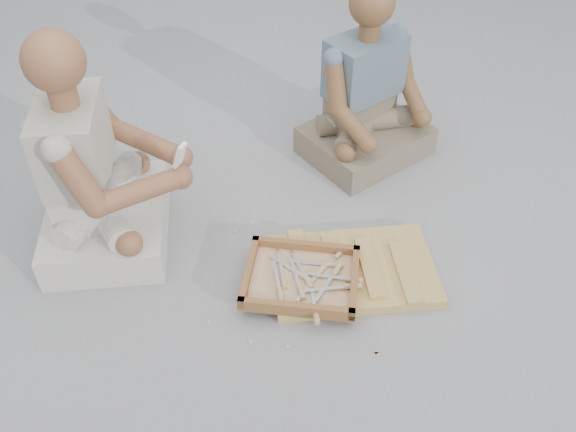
% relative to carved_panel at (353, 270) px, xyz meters
% --- Properties ---
extents(ground, '(60.00, 60.00, 0.00)m').
position_rel_carved_panel_xyz_m(ground, '(-0.26, -0.22, -0.02)').
color(ground, gray).
rests_on(ground, ground).
extents(carved_panel, '(0.77, 0.61, 0.04)m').
position_rel_carved_panel_xyz_m(carved_panel, '(0.00, 0.00, 0.00)').
color(carved_panel, olive).
rests_on(carved_panel, ground).
extents(tool_tray, '(0.46, 0.38, 0.06)m').
position_rel_carved_panel_xyz_m(tool_tray, '(-0.20, -0.12, 0.04)').
color(tool_tray, brown).
rests_on(tool_tray, carved_panel).
extents(chisel_0, '(0.10, 0.21, 0.02)m').
position_rel_carved_panel_xyz_m(chisel_0, '(-0.20, -0.18, 0.05)').
color(chisel_0, silver).
rests_on(chisel_0, tool_tray).
extents(chisel_1, '(0.08, 0.22, 0.02)m').
position_rel_carved_panel_xyz_m(chisel_1, '(-0.12, -0.28, 0.05)').
color(chisel_1, silver).
rests_on(chisel_1, tool_tray).
extents(chisel_2, '(0.22, 0.03, 0.02)m').
position_rel_carved_panel_xyz_m(chisel_2, '(-0.10, -0.03, 0.05)').
color(chisel_2, silver).
rests_on(chisel_2, tool_tray).
extents(chisel_3, '(0.08, 0.22, 0.02)m').
position_rel_carved_panel_xyz_m(chisel_3, '(-0.27, -0.14, 0.05)').
color(chisel_3, silver).
rests_on(chisel_3, tool_tray).
extents(chisel_4, '(0.22, 0.08, 0.02)m').
position_rel_carved_panel_xyz_m(chisel_4, '(-0.01, -0.14, 0.06)').
color(chisel_4, silver).
rests_on(chisel_4, tool_tray).
extents(chisel_5, '(0.22, 0.02, 0.02)m').
position_rel_carved_panel_xyz_m(chisel_5, '(-0.01, -0.10, 0.06)').
color(chisel_5, silver).
rests_on(chisel_5, tool_tray).
extents(chisel_6, '(0.13, 0.20, 0.02)m').
position_rel_carved_panel_xyz_m(chisel_6, '(-0.18, -0.12, 0.05)').
color(chisel_6, silver).
rests_on(chisel_6, tool_tray).
extents(chisel_7, '(0.12, 0.20, 0.02)m').
position_rel_carved_panel_xyz_m(chisel_7, '(-0.07, 0.02, 0.05)').
color(chisel_7, silver).
rests_on(chisel_7, tool_tray).
extents(chisel_8, '(0.09, 0.21, 0.02)m').
position_rel_carved_panel_xyz_m(chisel_8, '(-0.27, -0.21, 0.06)').
color(chisel_8, silver).
rests_on(chisel_8, tool_tray).
extents(chisel_9, '(0.09, 0.21, 0.02)m').
position_rel_carved_panel_xyz_m(chisel_9, '(-0.07, -0.08, 0.06)').
color(chisel_9, silver).
rests_on(chisel_9, tool_tray).
extents(chisel_10, '(0.20, 0.13, 0.02)m').
position_rel_carved_panel_xyz_m(chisel_10, '(-0.20, -0.11, 0.05)').
color(chisel_10, silver).
rests_on(chisel_10, tool_tray).
extents(chisel_11, '(0.10, 0.21, 0.02)m').
position_rel_carved_panel_xyz_m(chisel_11, '(-0.14, -0.09, 0.05)').
color(chisel_11, silver).
rests_on(chisel_11, tool_tray).
extents(wood_chip_0, '(0.02, 0.02, 0.00)m').
position_rel_carved_panel_xyz_m(wood_chip_0, '(-0.35, -0.41, -0.02)').
color(wood_chip_0, tan).
rests_on(wood_chip_0, ground).
extents(wood_chip_1, '(0.02, 0.02, 0.00)m').
position_rel_carved_panel_xyz_m(wood_chip_1, '(-0.53, -0.34, -0.02)').
color(wood_chip_1, tan).
rests_on(wood_chip_1, ground).
extents(wood_chip_2, '(0.02, 0.02, 0.00)m').
position_rel_carved_panel_xyz_m(wood_chip_2, '(0.02, 0.14, -0.02)').
color(wood_chip_2, tan).
rests_on(wood_chip_2, ground).
extents(wood_chip_3, '(0.02, 0.02, 0.00)m').
position_rel_carved_panel_xyz_m(wood_chip_3, '(-0.33, 0.09, -0.02)').
color(wood_chip_3, tan).
rests_on(wood_chip_3, ground).
extents(wood_chip_4, '(0.02, 0.02, 0.00)m').
position_rel_carved_panel_xyz_m(wood_chip_4, '(0.11, -0.16, -0.02)').
color(wood_chip_4, tan).
rests_on(wood_chip_4, ground).
extents(wood_chip_5, '(0.02, 0.02, 0.00)m').
position_rel_carved_panel_xyz_m(wood_chip_5, '(-0.24, 0.12, -0.02)').
color(wood_chip_5, tan).
rests_on(wood_chip_5, ground).
extents(wood_chip_6, '(0.02, 0.02, 0.00)m').
position_rel_carved_panel_xyz_m(wood_chip_6, '(0.13, -0.39, -0.02)').
color(wood_chip_6, tan).
rests_on(wood_chip_6, ground).
extents(wood_chip_7, '(0.02, 0.02, 0.00)m').
position_rel_carved_panel_xyz_m(wood_chip_7, '(-0.26, 0.15, -0.02)').
color(wood_chip_7, tan).
rests_on(wood_chip_7, ground).
extents(wood_chip_8, '(0.02, 0.02, 0.00)m').
position_rel_carved_panel_xyz_m(wood_chip_8, '(-0.07, -0.05, -0.02)').
color(wood_chip_8, tan).
rests_on(wood_chip_8, ground).
extents(wood_chip_9, '(0.02, 0.02, 0.00)m').
position_rel_carved_panel_xyz_m(wood_chip_9, '(-0.14, -0.18, -0.02)').
color(wood_chip_9, tan).
rests_on(wood_chip_9, ground).
extents(wood_chip_10, '(0.02, 0.02, 0.00)m').
position_rel_carved_panel_xyz_m(wood_chip_10, '(0.13, -0.38, -0.02)').
color(wood_chip_10, tan).
rests_on(wood_chip_10, ground).
extents(wood_chip_11, '(0.02, 0.02, 0.00)m').
position_rel_carved_panel_xyz_m(wood_chip_11, '(-0.20, -0.41, -0.02)').
color(wood_chip_11, tan).
rests_on(wood_chip_11, ground).
extents(wood_chip_12, '(0.02, 0.02, 0.00)m').
position_rel_carved_panel_xyz_m(wood_chip_12, '(-0.20, -0.02, -0.02)').
color(wood_chip_12, tan).
rests_on(wood_chip_12, ground).
extents(wood_chip_13, '(0.02, 0.02, 0.00)m').
position_rel_carved_panel_xyz_m(wood_chip_13, '(-0.54, 0.17, -0.02)').
color(wood_chip_13, tan).
rests_on(wood_chip_13, ground).
extents(wood_chip_14, '(0.02, 0.02, 0.00)m').
position_rel_carved_panel_xyz_m(wood_chip_14, '(-0.48, 0.23, -0.02)').
color(wood_chip_14, tan).
rests_on(wood_chip_14, ground).
extents(wood_chip_15, '(0.02, 0.02, 0.00)m').
position_rel_carved_panel_xyz_m(wood_chip_15, '(-0.15, 0.04, -0.02)').
color(wood_chip_15, tan).
rests_on(wood_chip_15, ground).
extents(craftsman, '(0.72, 0.74, 0.98)m').
position_rel_carved_panel_xyz_m(craftsman, '(-1.08, 0.05, 0.31)').
color(craftsman, silver).
rests_on(craftsman, ground).
extents(companion, '(0.72, 0.72, 0.89)m').
position_rel_carved_panel_xyz_m(companion, '(-0.03, 0.86, 0.27)').
color(companion, '#756954').
rests_on(companion, ground).
extents(mobile_phone, '(0.07, 0.06, 0.12)m').
position_rel_carved_panel_xyz_m(mobile_phone, '(-0.72, 0.08, 0.44)').
color(mobile_phone, white).
rests_on(mobile_phone, craftsman).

